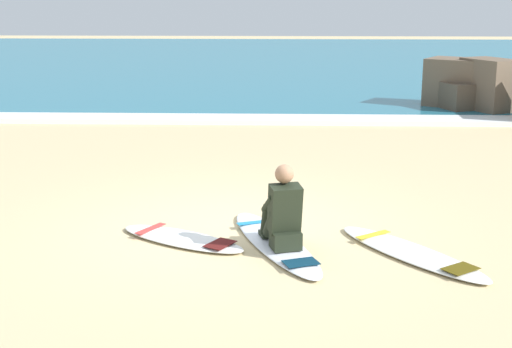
{
  "coord_description": "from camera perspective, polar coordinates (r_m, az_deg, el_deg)",
  "views": [
    {
      "loc": [
        0.6,
        -8.56,
        2.87
      ],
      "look_at": [
        0.26,
        0.65,
        0.55
      ],
      "focal_mm": 51.21,
      "sensor_mm": 36.0,
      "label": 1
    }
  ],
  "objects": [
    {
      "name": "ground_plane",
      "position": [
        9.04,
        -1.83,
        -4.37
      ],
      "size": [
        80.0,
        80.0,
        0.0
      ],
      "primitive_type": "plane",
      "color": "#CCB584"
    },
    {
      "name": "surfboard_spare_far",
      "position": [
        8.35,
        12.01,
        -6.02
      ],
      "size": [
        1.71,
        2.07,
        0.08
      ],
      "color": "white",
      "rests_on": "ground"
    },
    {
      "name": "rock_outcrop_distant",
      "position": [
        18.42,
        17.17,
        6.27
      ],
      "size": [
        2.79,
        3.32,
        1.31
      ],
      "color": "brown",
      "rests_on": "ground"
    },
    {
      "name": "surfboard_spare_near",
      "position": [
        8.67,
        -5.79,
        -5.03
      ],
      "size": [
        1.74,
        1.31,
        0.08
      ],
      "color": "white",
      "rests_on": "ground"
    },
    {
      "name": "surfboard_main",
      "position": [
        8.49,
        1.5,
        -5.37
      ],
      "size": [
        1.37,
        2.47,
        0.08
      ],
      "color": "silver",
      "rests_on": "ground"
    },
    {
      "name": "sea",
      "position": [
        30.07,
        0.95,
        8.73
      ],
      "size": [
        80.0,
        28.0,
        0.1
      ],
      "primitive_type": "cube",
      "color": "teal",
      "rests_on": "ground"
    },
    {
      "name": "surfer_seated",
      "position": [
        8.18,
        2.1,
        -3.17
      ],
      "size": [
        0.52,
        0.76,
        0.95
      ],
      "color": "black",
      "rests_on": "surfboard_main"
    },
    {
      "name": "breaking_foam",
      "position": [
        16.48,
        -0.03,
        4.29
      ],
      "size": [
        80.0,
        0.9,
        0.11
      ],
      "primitive_type": "cube",
      "color": "white",
      "rests_on": "ground"
    }
  ]
}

